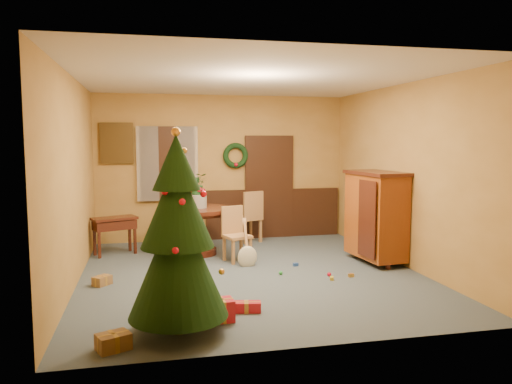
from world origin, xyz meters
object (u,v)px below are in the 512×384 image
object	(u,v)px
dining_table	(198,222)
christmas_tree	(178,238)
writing_desk	(115,226)
sideboard	(376,214)
chair_near	(235,232)

from	to	relation	value
dining_table	christmas_tree	distance (m)	3.64
christmas_tree	writing_desk	size ratio (longest dim) A/B	2.57
christmas_tree	dining_table	bearing A→B (deg)	80.87
christmas_tree	sideboard	bearing A→B (deg)	35.17
sideboard	dining_table	bearing A→B (deg)	156.85
christmas_tree	writing_desk	world-z (taller)	christmas_tree
dining_table	chair_near	world-z (taller)	chair_near
dining_table	christmas_tree	world-z (taller)	christmas_tree
chair_near	writing_desk	xyz separation A→B (m)	(-1.99, 0.90, 0.01)
dining_table	chair_near	distance (m)	0.82
sideboard	chair_near	bearing A→B (deg)	164.99
writing_desk	sideboard	size ratio (longest dim) A/B	0.55
sideboard	christmas_tree	bearing A→B (deg)	-144.83
dining_table	sideboard	xyz separation A→B (m)	(2.80, -1.20, 0.22)
chair_near	sideboard	xyz separation A→B (m)	(2.24, -0.60, 0.32)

